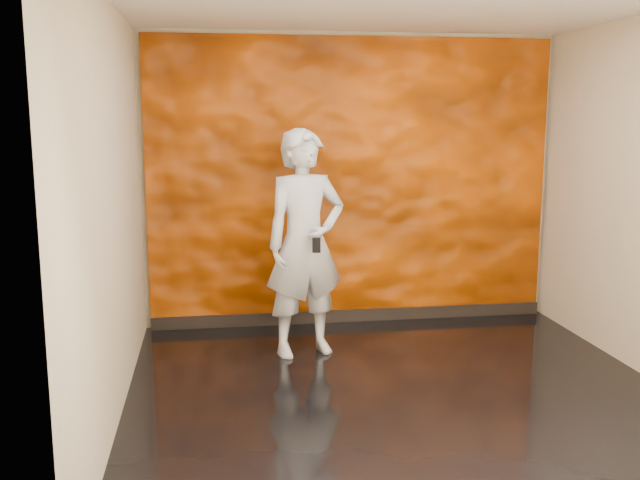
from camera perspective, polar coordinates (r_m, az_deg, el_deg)
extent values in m
cube|color=black|center=(5.38, 6.60, -12.32)|extent=(4.00, 4.00, 0.01)
cube|color=#C3B597|center=(6.95, 2.50, 4.80)|extent=(4.00, 0.02, 2.80)
cube|color=#C3B597|center=(3.17, 16.66, -2.02)|extent=(4.00, 0.02, 2.80)
cube|color=#C3B597|center=(4.88, -16.35, 2.14)|extent=(0.02, 4.00, 2.80)
cube|color=#DF5200|center=(6.92, 2.56, 4.60)|extent=(3.90, 0.06, 2.75)
cube|color=black|center=(7.13, 2.54, -6.05)|extent=(3.90, 0.04, 0.12)
imported|color=#8E919D|center=(6.00, -1.19, -0.27)|extent=(0.80, 0.63, 1.92)
cube|color=black|center=(5.73, -0.28, -0.42)|extent=(0.07, 0.03, 0.13)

